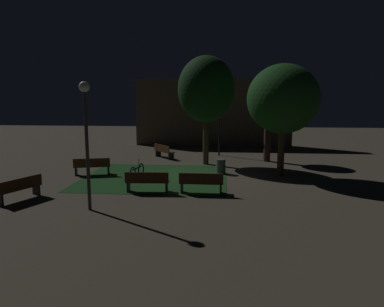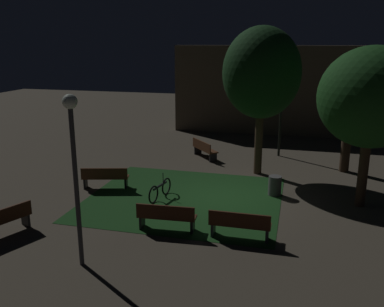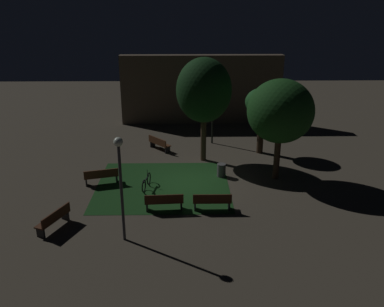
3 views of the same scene
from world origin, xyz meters
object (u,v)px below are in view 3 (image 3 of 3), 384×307
object	(u,v)px
bench_path_side	(54,219)
trash_bin	(221,170)
bench_corner	(212,201)
bicycle	(146,182)
bench_back_row	(164,201)
bench_lawn_edge	(101,176)
lamp_post_plaza_east	(213,102)
lamp_post_near_wall	(120,172)
tree_near_wall	(262,104)
bench_by_lamp	(159,143)
tree_back_left	(280,111)
tree_lawn_side	(204,91)

from	to	relation	value
bench_path_side	trash_bin	distance (m)	9.40
bench_path_side	trash_bin	xyz separation A→B (m)	(7.66, 5.46, -0.11)
trash_bin	bench_corner	bearing A→B (deg)	-101.01
bicycle	bench_back_row	bearing A→B (deg)	-67.29
bench_back_row	bench_lawn_edge	xyz separation A→B (m)	(-3.49, 3.02, 0.00)
bench_lawn_edge	lamp_post_plaza_east	bearing A→B (deg)	46.40
lamp_post_plaza_east	trash_bin	size ratio (longest dim) A/B	5.59
lamp_post_near_wall	tree_near_wall	bearing A→B (deg)	54.29
bench_lawn_edge	lamp_post_near_wall	world-z (taller)	lamp_post_near_wall
tree_near_wall	bicycle	world-z (taller)	tree_near_wall
bench_lawn_edge	tree_near_wall	xyz separation A→B (m)	(9.31, 4.74, 2.75)
bench_corner	bench_by_lamp	bearing A→B (deg)	109.62
bench_path_side	lamp_post_near_wall	distance (m)	4.14
bench_path_side	tree_back_left	size ratio (longest dim) A/B	0.33
bench_corner	bench_lawn_edge	bearing A→B (deg)	152.23
lamp_post_plaza_east	bench_path_side	bearing A→B (deg)	-123.80
tree_near_wall	lamp_post_plaza_east	xyz separation A→B (m)	(-2.96, 1.92, -0.36)
trash_bin	bicycle	xyz separation A→B (m)	(-4.06, -1.44, -0.03)
bench_lawn_edge	bench_by_lamp	distance (m)	5.98
bench_path_side	lamp_post_near_wall	size ratio (longest dim) A/B	0.42
tree_back_left	lamp_post_near_wall	xyz separation A→B (m)	(-7.52, -6.10, -0.79)
tree_back_left	tree_near_wall	bearing A→B (deg)	92.46
bench_by_lamp	bench_lawn_edge	bearing A→B (deg)	-117.59
bench_path_side	tree_back_left	xyz separation A→B (m)	(10.64, 5.16, 3.33)
lamp_post_near_wall	tree_back_left	bearing A→B (deg)	39.03
bench_back_row	trash_bin	bearing A→B (deg)	52.64
lamp_post_near_wall	bench_back_row	bearing A→B (deg)	58.18
tree_back_left	lamp_post_near_wall	world-z (taller)	tree_back_left
tree_lawn_side	trash_bin	xyz separation A→B (m)	(0.90, -2.56, -3.96)
bench_corner	bench_lawn_edge	xyz separation A→B (m)	(-5.74, 3.02, 0.00)
tree_lawn_side	lamp_post_plaza_east	bearing A→B (deg)	76.83
bench_path_side	tree_lawn_side	world-z (taller)	tree_lawn_side
tree_near_wall	lamp_post_plaza_east	bearing A→B (deg)	147.01
tree_back_left	bicycle	size ratio (longest dim) A/B	3.42
bench_by_lamp	bench_path_side	size ratio (longest dim) A/B	0.91
bench_lawn_edge	tree_back_left	distance (m)	10.08
tree_near_wall	tree_lawn_side	world-z (taller)	tree_lawn_side
bench_by_lamp	tree_lawn_side	bearing A→B (deg)	-32.74
tree_lawn_side	lamp_post_near_wall	size ratio (longest dim) A/B	1.41
bench_lawn_edge	bicycle	bearing A→B (deg)	-11.97
tree_back_left	tree_near_wall	xyz separation A→B (m)	(-0.18, 4.12, -0.58)
bench_path_side	trash_bin	world-z (taller)	bench_path_side
tree_lawn_side	trash_bin	distance (m)	4.80
tree_back_left	tree_lawn_side	bearing A→B (deg)	143.70
tree_lawn_side	tree_back_left	bearing A→B (deg)	-36.30
bench_back_row	lamp_post_near_wall	world-z (taller)	lamp_post_near_wall
lamp_post_plaza_east	bicycle	bearing A→B (deg)	-118.50
bench_by_lamp	tree_lawn_side	distance (m)	5.12
bench_corner	trash_bin	bearing A→B (deg)	78.99
bench_path_side	tree_back_left	distance (m)	12.29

